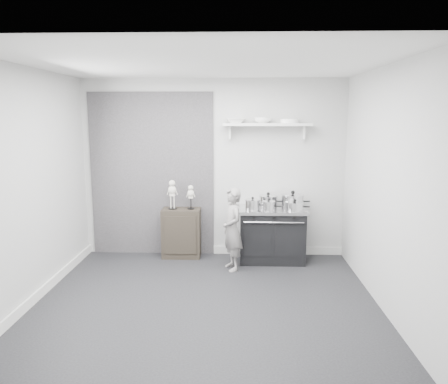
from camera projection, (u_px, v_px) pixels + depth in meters
The scene contains 16 objects.
ground at pixel (205, 300), 5.15m from camera, with size 4.00×4.00×0.00m, color black.
room_shell at pixel (198, 161), 5.01m from camera, with size 4.02×3.62×2.71m.
wall_shelf at pixel (267, 125), 6.42m from camera, with size 1.30×0.26×0.24m.
stove at pixel (272, 234), 6.50m from camera, with size 1.00×0.63×0.80m.
side_cabinet at pixel (182, 233), 6.68m from camera, with size 0.58×0.34×0.75m, color black.
child at pixel (232, 229), 6.09m from camera, with size 0.43×0.28×1.17m, color gray.
pot_front_left at pixel (253, 204), 6.32m from camera, with size 0.31×0.22×0.19m.
pot_back_left at pixel (268, 201), 6.56m from camera, with size 0.37×0.29×0.21m.
pot_back_right at pixel (293, 201), 6.48m from camera, with size 0.42×0.34×0.25m.
pot_front_right at pixel (295, 206), 6.26m from camera, with size 0.35×0.26×0.17m.
pot_front_center at pixel (269, 206), 6.26m from camera, with size 0.27×0.18×0.17m.
skeleton_full at pixel (172, 192), 6.58m from camera, with size 0.14×0.09×0.51m, color beige, non-canonical shape.
skeleton_torso at pixel (191, 195), 6.57m from camera, with size 0.12×0.08×0.42m, color beige, non-canonical shape.
bowl_large at pixel (236, 121), 6.42m from camera, with size 0.29×0.29×0.07m, color white.
bowl_small at pixel (263, 120), 6.40m from camera, with size 0.26×0.26×0.08m, color white.
plate_stack at pixel (289, 121), 6.39m from camera, with size 0.27×0.27×0.06m, color white.
Camera 1 is at (0.38, -4.84, 2.15)m, focal length 35.00 mm.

